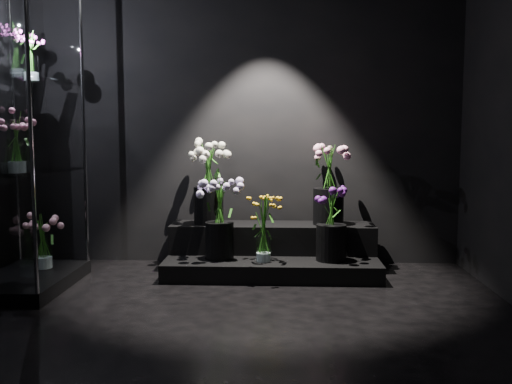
{
  "coord_description": "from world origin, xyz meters",
  "views": [
    {
      "loc": [
        0.35,
        -3.34,
        1.23
      ],
      "look_at": [
        0.15,
        1.2,
        0.75
      ],
      "focal_mm": 40.0,
      "sensor_mm": 36.0,
      "label": 1
    }
  ],
  "objects": [
    {
      "name": "bouquet_orange_bells",
      "position": [
        0.2,
        1.34,
        0.44
      ],
      "size": [
        0.34,
        0.34,
        0.55
      ],
      "rotation": [
        0.0,
        0.0,
        0.33
      ],
      "color": "white",
      "rests_on": "display_riser"
    },
    {
      "name": "bouquet_cream_roses",
      "position": [
        -0.3,
        1.72,
        0.81
      ],
      "size": [
        0.38,
        0.38,
        0.73
      ],
      "rotation": [
        0.0,
        0.0,
        0.05
      ],
      "color": "black",
      "rests_on": "display_riser"
    },
    {
      "name": "wall_front",
      "position": [
        0.0,
        -2.0,
        1.4
      ],
      "size": [
        4.0,
        0.0,
        4.0
      ],
      "primitive_type": "plane",
      "rotation": [
        -1.57,
        0.0,
        0.0
      ],
      "color": "black",
      "rests_on": "floor"
    },
    {
      "name": "bouquet_pink_roses",
      "position": [
        0.77,
        1.74,
        0.82
      ],
      "size": [
        0.49,
        0.49,
        0.73
      ],
      "rotation": [
        0.0,
        0.0,
        -0.31
      ],
      "color": "black",
      "rests_on": "display_riser"
    },
    {
      "name": "floor",
      "position": [
        0.0,
        0.0,
        0.0
      ],
      "size": [
        4.0,
        4.0,
        0.0
      ],
      "primitive_type": "plane",
      "color": "black",
      "rests_on": "ground"
    },
    {
      "name": "bouquet_case_magenta",
      "position": [
        -1.63,
        1.16,
        1.84
      ],
      "size": [
        0.28,
        0.28,
        0.42
      ],
      "rotation": [
        0.0,
        0.0,
        -0.37
      ],
      "color": "white",
      "rests_on": "display_case"
    },
    {
      "name": "bouquet_case_pink",
      "position": [
        -1.61,
        0.79,
        1.17
      ],
      "size": [
        0.37,
        0.37,
        0.45
      ],
      "rotation": [
        0.0,
        0.0,
        -0.42
      ],
      "color": "white",
      "rests_on": "display_case"
    },
    {
      "name": "display_case",
      "position": [
        -1.65,
        0.99,
        1.19
      ],
      "size": [
        0.65,
        1.08,
        2.38
      ],
      "color": "black",
      "rests_on": "floor"
    },
    {
      "name": "wall_back",
      "position": [
        0.0,
        2.0,
        1.4
      ],
      "size": [
        4.0,
        0.0,
        4.0
      ],
      "primitive_type": "plane",
      "rotation": [
        1.57,
        0.0,
        0.0
      ],
      "color": "black",
      "rests_on": "floor"
    },
    {
      "name": "bouquet_lilac",
      "position": [
        -0.18,
        1.44,
        0.55
      ],
      "size": [
        0.42,
        0.42,
        0.68
      ],
      "rotation": [
        0.0,
        0.0,
        -0.15
      ],
      "color": "black",
      "rests_on": "display_riser"
    },
    {
      "name": "display_riser",
      "position": [
        0.27,
        1.64,
        0.17
      ],
      "size": [
        1.83,
        0.81,
        0.41
      ],
      "color": "black",
      "rests_on": "floor"
    },
    {
      "name": "bouquet_case_base_pink",
      "position": [
        -1.62,
        1.2,
        0.36
      ],
      "size": [
        0.39,
        0.39,
        0.47
      ],
      "rotation": [
        0.0,
        0.0,
        -0.37
      ],
      "color": "white",
      "rests_on": "display_case"
    },
    {
      "name": "bouquet_purple",
      "position": [
        0.77,
        1.41,
        0.5
      ],
      "size": [
        0.43,
        0.43,
        0.63
      ],
      "rotation": [
        0.0,
        0.0,
        0.36
      ],
      "color": "black",
      "rests_on": "display_riser"
    }
  ]
}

